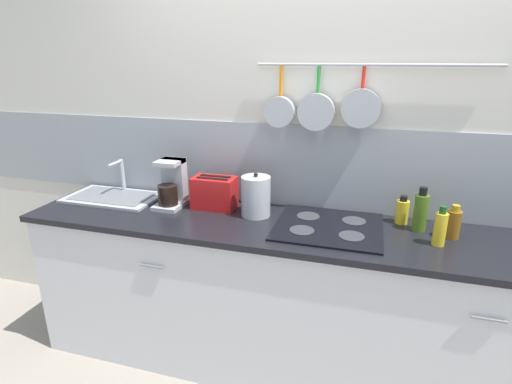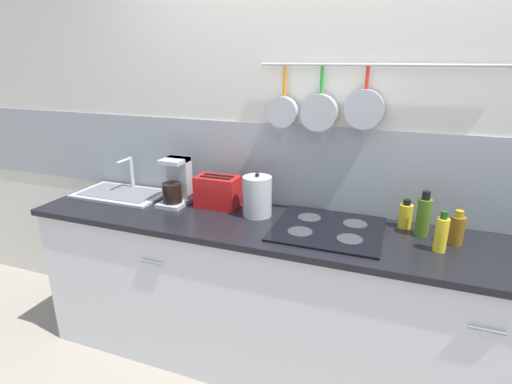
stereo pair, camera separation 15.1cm
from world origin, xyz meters
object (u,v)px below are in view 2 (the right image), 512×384
bottle_dish_soap (423,216)px  bottle_sesame_oil (441,234)px  bottle_olive_oil (405,215)px  kettle (257,196)px  bottle_hot_sauce (457,230)px  coffee_maker (177,184)px  toaster (218,192)px

bottle_dish_soap → bottle_sesame_oil: bottle_dish_soap is taller
bottle_olive_oil → kettle: bearing=-171.8°
kettle → bottle_olive_oil: bearing=8.2°
bottle_hot_sauce → bottle_sesame_oil: bearing=-125.7°
coffee_maker → bottle_olive_oil: size_ratio=1.83×
kettle → bottle_olive_oil: (0.80, 0.12, -0.05)m
kettle → bottle_dish_soap: bearing=2.5°
kettle → bottle_dish_soap: kettle is taller
toaster → kettle: kettle is taller
coffee_maker → bottle_dish_soap: (1.42, 0.02, -0.02)m
coffee_maker → toaster: bearing=5.9°
bottle_olive_oil → bottle_hot_sauce: (0.23, -0.13, 0.01)m
coffee_maker → bottle_sesame_oil: (1.49, -0.14, -0.03)m
bottle_dish_soap → bottle_hot_sauce: 0.16m
coffee_maker → toaster: coffee_maker is taller
bottle_olive_oil → bottle_dish_soap: (0.08, -0.08, 0.04)m
coffee_maker → bottle_hot_sauce: (1.57, -0.03, -0.04)m
bottle_dish_soap → bottle_sesame_oil: 0.18m
coffee_maker → kettle: size_ratio=1.12×
bottle_dish_soap → bottle_sesame_oil: size_ratio=1.19×
toaster → bottle_hot_sauce: 1.31m
toaster → bottle_dish_soap: bearing=-0.2°
kettle → coffee_maker: bearing=178.2°
kettle → bottle_dish_soap: size_ratio=1.07×
coffee_maker → bottle_sesame_oil: 1.50m
coffee_maker → toaster: size_ratio=1.05×
coffee_maker → bottle_dish_soap: size_ratio=1.20×
toaster → bottle_olive_oil: bearing=3.8°
coffee_maker → bottle_sesame_oil: coffee_maker is taller
kettle → bottle_sesame_oil: kettle is taller
coffee_maker → bottle_dish_soap: bearing=0.9°
kettle → bottle_sesame_oil: size_ratio=1.28×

